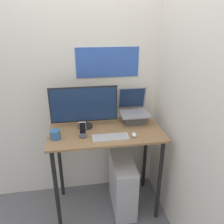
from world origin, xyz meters
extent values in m
cube|color=silver|center=(0.00, 0.65, 1.30)|extent=(6.00, 0.05, 2.60)
cube|color=#3359B2|center=(0.07, 0.62, 1.47)|extent=(0.62, 0.01, 0.29)
cube|color=silver|center=(0.61, 0.00, 1.30)|extent=(0.05, 6.00, 2.60)
cube|color=#936D47|center=(0.00, 0.28, 0.90)|extent=(1.05, 0.56, 0.02)
cylinder|color=black|center=(-0.48, 0.05, 0.44)|extent=(0.04, 0.04, 0.89)
cylinder|color=black|center=(0.48, 0.05, 0.44)|extent=(0.04, 0.04, 0.89)
cylinder|color=black|center=(-0.48, 0.51, 0.44)|extent=(0.04, 0.04, 0.89)
cylinder|color=black|center=(0.48, 0.51, 0.44)|extent=(0.04, 0.04, 0.89)
cube|color=#4C4C51|center=(0.30, 0.41, 0.95)|extent=(0.20, 0.16, 0.08)
cube|color=gray|center=(0.30, 0.41, 1.00)|extent=(0.28, 0.23, 0.02)
cube|color=gray|center=(0.30, 0.54, 1.12)|extent=(0.28, 0.06, 0.23)
cube|color=navy|center=(0.30, 0.54, 1.12)|extent=(0.26, 0.04, 0.20)
cylinder|color=black|center=(-0.19, 0.38, 0.92)|extent=(0.14, 0.14, 0.02)
cylinder|color=black|center=(-0.19, 0.38, 0.96)|extent=(0.05, 0.05, 0.05)
cube|color=black|center=(-0.19, 0.38, 1.14)|extent=(0.62, 0.01, 0.34)
cube|color=navy|center=(-0.19, 0.37, 1.14)|extent=(0.60, 0.01, 0.31)
cube|color=silver|center=(0.02, 0.13, 0.92)|extent=(0.31, 0.12, 0.01)
cube|color=#A8A8AD|center=(0.02, 0.13, 0.93)|extent=(0.29, 0.10, 0.00)
ellipsoid|color=white|center=(0.23, 0.13, 0.93)|extent=(0.04, 0.07, 0.03)
cylinder|color=#4C4C51|center=(-0.21, 0.19, 0.92)|extent=(0.07, 0.07, 0.02)
cube|color=silver|center=(-0.21, 0.20, 0.99)|extent=(0.06, 0.03, 0.13)
cube|color=black|center=(-0.21, 0.19, 0.99)|extent=(0.05, 0.03, 0.12)
cube|color=silver|center=(0.16, 0.25, 0.29)|extent=(0.21, 0.50, 0.57)
cube|color=#ADADB2|center=(0.16, 0.00, 0.29)|extent=(0.20, 0.01, 0.54)
cylinder|color=#336699|center=(-0.45, 0.19, 0.95)|extent=(0.09, 0.09, 0.08)
camera|label=1|loc=(-0.22, -1.51, 1.85)|focal=35.00mm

